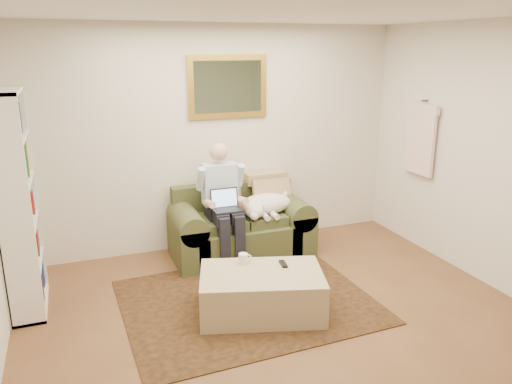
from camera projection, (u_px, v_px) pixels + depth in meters
room_shell at (293, 184)px, 3.92m from camera, size 4.51×5.00×2.61m
rug at (247, 301)px, 4.75m from camera, size 2.34×1.90×0.01m
sofa at (241, 232)px, 5.79m from camera, size 1.58×0.80×0.95m
seated_man at (224, 205)px, 5.47m from camera, size 0.52×0.74×1.33m
laptop at (226, 204)px, 5.40m from camera, size 0.31×0.24×0.22m
sleeping_dog at (266, 204)px, 5.72m from camera, size 0.65×0.41×0.24m
ottoman at (262, 293)px, 4.51m from camera, size 1.25×0.98×0.40m
coffee_mug at (243, 259)px, 4.63m from camera, size 0.08×0.08×0.10m
tv_remote at (283, 264)px, 4.61m from camera, size 0.07×0.16×0.02m
bookshelf at (18, 204)px, 4.41m from camera, size 0.28×0.80×2.00m
wall_mirror at (228, 87)px, 5.70m from camera, size 0.94×0.04×0.72m
hanging_shirt at (420, 136)px, 5.76m from camera, size 0.06×0.52×0.90m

